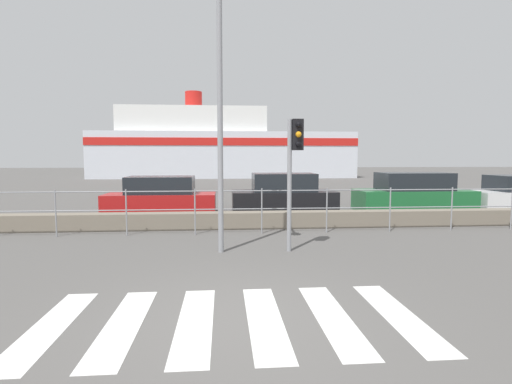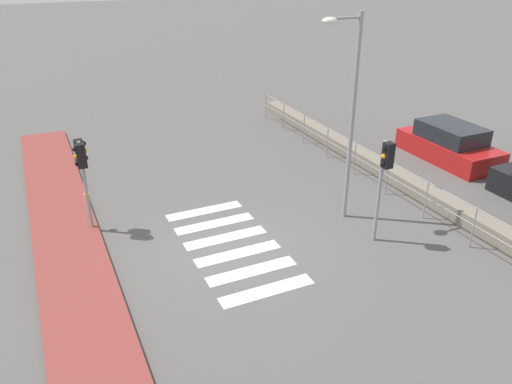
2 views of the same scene
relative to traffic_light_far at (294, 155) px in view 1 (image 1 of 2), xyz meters
The scene contains 10 objects.
ground_plane 4.56m from the traffic_light_far, 110.90° to the right, with size 160.00×160.00×0.00m, color #565451.
crosswalk 4.58m from the traffic_light_far, 111.76° to the right, with size 4.95×2.40×0.01m.
seawall 3.86m from the traffic_light_far, 115.28° to the left, with size 22.45×0.55×0.49m.
harbor_fence 2.91m from the traffic_light_far, 123.59° to the left, with size 20.25×0.04×1.26m.
traffic_light_far is the anchor object (origin of this frame).
streetlamp 2.26m from the traffic_light_far, behind, with size 0.32×1.22×5.97m.
ferry_boat 35.06m from the traffic_light_far, 93.41° to the left, with size 27.04×8.09×9.11m.
parked_car_red 7.62m from the traffic_light_far, 121.54° to the left, with size 4.04×1.84×1.41m.
parked_car_black 6.57m from the traffic_light_far, 83.37° to the left, with size 3.93×1.71×1.51m.
parked_car_green 8.81m from the traffic_light_far, 47.05° to the left, with size 4.47×1.75×1.52m.
Camera 1 is at (-0.14, -5.01, 2.11)m, focal length 28.00 mm.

